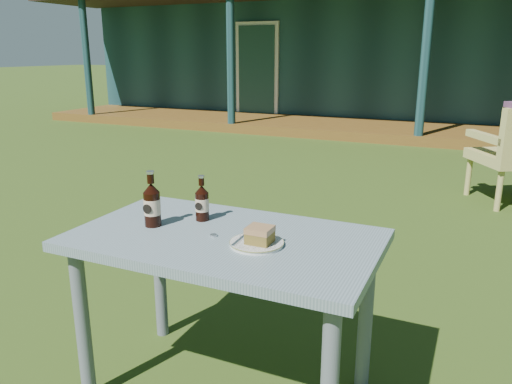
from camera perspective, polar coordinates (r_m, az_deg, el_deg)
The scene contains 9 objects.
ground at distance 3.63m, azimuth 8.57°, elevation -7.39°, with size 80.00×80.00×0.00m, color #334916.
pavilion at distance 12.65m, azimuth 21.24°, elevation 15.63°, with size 15.80×8.30×3.45m.
cafe_table at distance 2.01m, azimuth -3.56°, elevation -7.65°, with size 1.20×0.70×0.72m.
plate at distance 1.87m, azimuth 0.08°, elevation -5.86°, with size 0.20×0.20×0.01m.
cake_slice at distance 1.85m, azimuth 0.44°, elevation -4.89°, with size 0.09×0.09×0.06m.
fork at distance 1.89m, azimuth -1.85°, elevation -5.44°, with size 0.01×0.14×0.00m, color silver.
cola_bottle_near at distance 2.13m, azimuth -6.19°, elevation -1.20°, with size 0.06×0.06×0.20m.
cola_bottle_far at distance 2.09m, azimuth -11.80°, elevation -1.37°, with size 0.07×0.07×0.23m.
bottle_cap at distance 1.96m, azimuth -4.88°, elevation -4.96°, with size 0.03×0.03×0.01m, color silver.
Camera 1 is at (0.87, -3.23, 1.42)m, focal length 35.00 mm.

